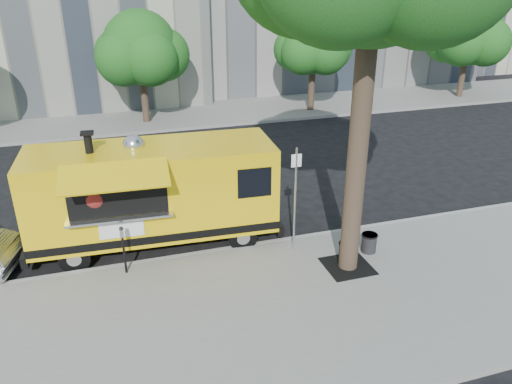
% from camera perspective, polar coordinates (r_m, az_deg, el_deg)
% --- Properties ---
extents(ground, '(120.00, 120.00, 0.00)m').
position_cam_1_polar(ground, '(15.05, -3.42, -5.05)').
color(ground, black).
rests_on(ground, ground).
extents(sidewalk, '(60.00, 6.00, 0.15)m').
position_cam_1_polar(sidewalk, '(11.79, 1.49, -13.83)').
color(sidewalk, gray).
rests_on(sidewalk, ground).
extents(curb, '(60.00, 0.14, 0.16)m').
position_cam_1_polar(curb, '(14.23, -2.50, -6.54)').
color(curb, '#999993').
rests_on(curb, ground).
extents(far_sidewalk, '(60.00, 5.00, 0.15)m').
position_cam_1_polar(far_sidewalk, '(27.44, -10.43, 8.42)').
color(far_sidewalk, gray).
rests_on(far_sidewalk, ground).
extents(tree_well, '(1.20, 1.20, 0.02)m').
position_cam_1_polar(tree_well, '(13.53, 10.42, -8.33)').
color(tree_well, black).
rests_on(tree_well, sidewalk).
extents(far_tree_b, '(3.60, 3.60, 5.50)m').
position_cam_1_polar(far_tree_b, '(25.80, -13.11, 15.77)').
color(far_tree_b, '#33261C').
rests_on(far_tree_b, far_sidewalk).
extents(far_tree_c, '(3.24, 3.24, 5.21)m').
position_cam_1_polar(far_tree_c, '(27.74, 6.58, 16.52)').
color(far_tree_c, '#33261C').
rests_on(far_tree_c, far_sidewalk).
extents(far_tree_d, '(3.78, 3.78, 5.64)m').
position_cam_1_polar(far_tree_d, '(33.15, 23.21, 16.36)').
color(far_tree_d, '#33261C').
rests_on(far_tree_d, far_sidewalk).
extents(sign_post, '(0.28, 0.06, 3.00)m').
position_cam_1_polar(sign_post, '(13.32, 4.51, -0.24)').
color(sign_post, silver).
rests_on(sign_post, sidewalk).
extents(parking_meter, '(0.11, 0.11, 1.33)m').
position_cam_1_polar(parking_meter, '(13.08, -14.95, -5.80)').
color(parking_meter, black).
rests_on(parking_meter, sidewalk).
extents(food_truck, '(7.13, 3.43, 3.47)m').
position_cam_1_polar(food_truck, '(14.19, -11.74, -0.07)').
color(food_truck, yellow).
rests_on(food_truck, ground).
extents(trash_bin_left, '(0.45, 0.45, 0.53)m').
position_cam_1_polar(trash_bin_left, '(14.17, 12.80, -5.62)').
color(trash_bin_left, black).
rests_on(trash_bin_left, sidewalk).
extents(trash_bin_right, '(0.48, 0.48, 0.57)m').
position_cam_1_polar(trash_bin_right, '(13.57, 10.39, -6.74)').
color(trash_bin_right, black).
rests_on(trash_bin_right, sidewalk).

